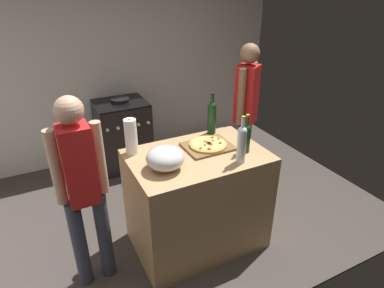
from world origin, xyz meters
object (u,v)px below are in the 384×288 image
at_px(wine_bottle_amber, 242,143).
at_px(person_in_red, 245,111).
at_px(wine_bottle_clear, 212,116).
at_px(wine_bottle_green, 246,137).
at_px(person_in_stripes, 83,187).
at_px(paper_towel_roll, 131,137).
at_px(mixing_bowl, 165,158).
at_px(stove, 123,134).
at_px(pizza, 208,144).

xyz_separation_m(wine_bottle_amber, person_in_red, (0.64, 0.84, -0.14)).
bearing_deg(wine_bottle_clear, wine_bottle_amber, -96.58).
distance_m(wine_bottle_clear, wine_bottle_green, 0.45).
height_order(wine_bottle_clear, person_in_stripes, person_in_stripes).
relative_size(paper_towel_roll, person_in_red, 0.18).
bearing_deg(person_in_stripes, paper_towel_roll, 30.80).
distance_m(mixing_bowl, person_in_red, 1.38).
bearing_deg(wine_bottle_amber, wine_bottle_green, 43.23).
height_order(wine_bottle_green, person_in_red, person_in_red).
bearing_deg(stove, wine_bottle_green, -72.90).
xyz_separation_m(paper_towel_roll, stove, (0.29, 1.42, -0.63)).
height_order(wine_bottle_green, stove, wine_bottle_green).
relative_size(mixing_bowl, wine_bottle_clear, 0.75).
height_order(mixing_bowl, wine_bottle_clear, wine_bottle_clear).
relative_size(pizza, wine_bottle_clear, 0.83).
xyz_separation_m(paper_towel_roll, wine_bottle_clear, (0.78, 0.05, 0.02)).
height_order(mixing_bowl, paper_towel_roll, paper_towel_roll).
distance_m(pizza, wine_bottle_amber, 0.37).
distance_m(wine_bottle_green, wine_bottle_amber, 0.19).
distance_m(paper_towel_roll, wine_bottle_green, 0.94).
height_order(wine_bottle_amber, stove, wine_bottle_amber).
height_order(wine_bottle_amber, person_in_red, person_in_red).
bearing_deg(pizza, wine_bottle_green, -40.37).
bearing_deg(wine_bottle_green, pizza, 139.63).
bearing_deg(wine_bottle_green, wine_bottle_amber, -136.77).
distance_m(pizza, person_in_stripes, 1.07).
distance_m(wine_bottle_clear, person_in_red, 0.65).
bearing_deg(mixing_bowl, wine_bottle_amber, -17.07).
relative_size(stove, person_in_stripes, 0.58).
bearing_deg(mixing_bowl, wine_bottle_clear, 32.40).
bearing_deg(person_in_stripes, mixing_bowl, -7.55).
bearing_deg(pizza, mixing_bowl, -161.09).
height_order(mixing_bowl, wine_bottle_amber, wine_bottle_amber).
xyz_separation_m(pizza, wine_bottle_green, (0.24, -0.20, 0.11)).
xyz_separation_m(pizza, stove, (-0.32, 1.62, -0.51)).
bearing_deg(mixing_bowl, person_in_red, 29.13).
height_order(mixing_bowl, wine_bottle_green, wine_bottle_green).
xyz_separation_m(pizza, mixing_bowl, (-0.46, -0.16, 0.06)).
bearing_deg(wine_bottle_clear, person_in_red, 25.29).
relative_size(pizza, wine_bottle_amber, 0.83).
relative_size(paper_towel_roll, wine_bottle_clear, 0.78).
xyz_separation_m(mixing_bowl, wine_bottle_green, (0.70, -0.05, 0.05)).
xyz_separation_m(mixing_bowl, wine_bottle_clear, (0.63, 0.40, 0.08)).
xyz_separation_m(wine_bottle_clear, wine_bottle_green, (0.07, -0.45, -0.03)).
relative_size(pizza, paper_towel_roll, 1.06).
xyz_separation_m(pizza, wine_bottle_clear, (0.17, 0.24, 0.14)).
relative_size(mixing_bowl, stove, 0.32).
distance_m(paper_towel_roll, person_in_red, 1.40).
xyz_separation_m(wine_bottle_clear, person_in_red, (0.57, 0.27, -0.14)).
relative_size(paper_towel_roll, wine_bottle_amber, 0.78).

